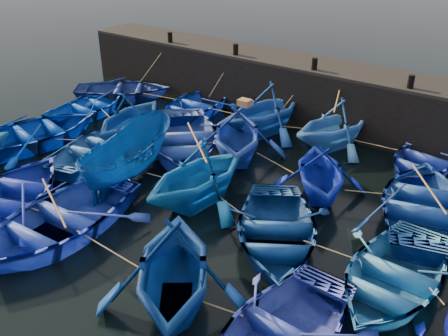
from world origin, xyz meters
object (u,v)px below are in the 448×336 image
Objects in this scene: boat_0 at (123,90)px; boat_13 at (34,133)px; boat_8 at (183,138)px; wooden_crate at (245,103)px.

boat_13 is (1.16, -6.03, 0.08)m from boat_0.
boat_8 is 1.06× the size of boat_13.
boat_13 is at bearing 153.37° from boat_0.
boat_0 is 0.81× the size of boat_8.
boat_8 is 3.09m from wooden_crate.
wooden_crate reaches higher than boat_13.
boat_0 is 10.47× the size of wooden_crate.
wooden_crate is (2.41, 0.72, 1.80)m from boat_8.
boat_0 is 9.32m from wooden_crate.
boat_13 is (-5.27, -3.08, -0.03)m from boat_8.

